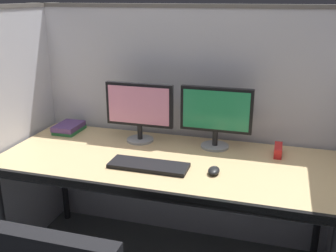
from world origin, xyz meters
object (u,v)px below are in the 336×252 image
computer_mouse (214,171)px  book_stack (69,128)px  desk (165,167)px  monitor_left (139,108)px  monitor_right (216,113)px  red_stapler (278,150)px  keyboard_main (149,166)px

computer_mouse → book_stack: size_ratio=0.43×
desk → monitor_left: (-0.24, 0.24, 0.27)m
monitor_left → monitor_right: same height
desk → computer_mouse: size_ratio=19.79×
monitor_left → red_stapler: (0.85, 0.01, -0.19)m
keyboard_main → book_stack: 0.81m
desk → monitor_left: size_ratio=4.42×
computer_mouse → monitor_right: bearing=99.1°
monitor_left → monitor_right: bearing=2.9°
keyboard_main → desk: bearing=67.1°
keyboard_main → red_stapler: 0.76m
monitor_right → desk: bearing=-131.9°
keyboard_main → monitor_left: bearing=116.7°
monitor_left → monitor_right: 0.48m
monitor_left → monitor_right: size_ratio=1.00×
desk → keyboard_main: keyboard_main is taller
keyboard_main → book_stack: book_stack is taller
monitor_left → book_stack: (-0.52, 0.03, -0.19)m
desk → book_stack: size_ratio=8.61×
desk → keyboard_main: 0.15m
red_stapler → computer_mouse: bearing=-131.4°
desk → keyboard_main: size_ratio=4.42×
desk → monitor_left: 0.43m
monitor_right → keyboard_main: size_ratio=1.00×
desk → keyboard_main: bearing=-112.9°
computer_mouse → book_stack: (-1.06, 0.38, 0.01)m
desk → monitor_right: 0.44m
keyboard_main → red_stapler: size_ratio=2.87×
computer_mouse → keyboard_main: bearing=-176.4°
red_stapler → book_stack: 1.37m
monitor_left → monitor_right: (0.48, 0.02, 0.00)m
monitor_left → keyboard_main: monitor_left is taller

